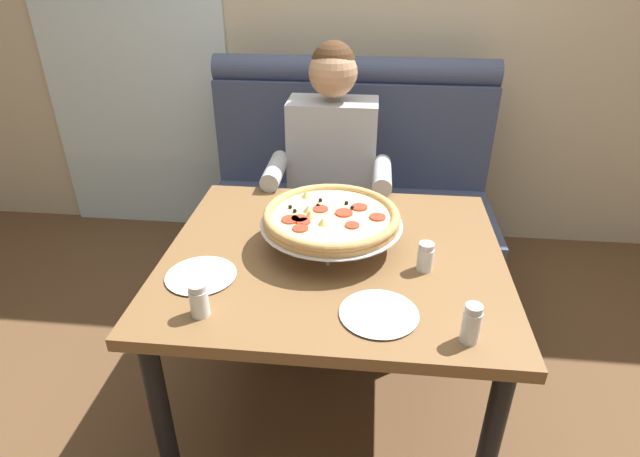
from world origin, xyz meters
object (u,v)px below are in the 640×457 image
plate_near_left (379,312)px  patio_chair (172,118)px  booth_bench (348,210)px  dining_table (333,275)px  shaker_pepper_flakes (199,302)px  shaker_parmesan (471,326)px  diner_main (330,175)px  pizza (331,217)px  plate_near_right (201,274)px  shaker_oregano (425,259)px

plate_near_left → patio_chair: size_ratio=0.26×
booth_bench → patio_chair: size_ratio=1.68×
dining_table → plate_near_left: (0.15, -0.31, 0.10)m
shaker_pepper_flakes → plate_near_left: 0.50m
dining_table → shaker_parmesan: shaker_parmesan is taller
booth_bench → diner_main: size_ratio=1.14×
diner_main → pizza: diner_main is taller
dining_table → patio_chair: (-1.32, 2.03, -0.12)m
diner_main → booth_bench: bearing=74.9°
shaker_pepper_flakes → plate_near_left: shaker_pepper_flakes is taller
booth_bench → shaker_pepper_flakes: booth_bench is taller
shaker_parmesan → plate_near_right: 0.81m
diner_main → shaker_oregano: size_ratio=13.40×
dining_table → shaker_pepper_flakes: (-0.34, -0.36, 0.13)m
dining_table → shaker_oregano: bearing=-12.9°
dining_table → pizza: bearing=105.4°
shaker_pepper_flakes → patio_chair: bearing=112.4°
pizza → plate_near_left: bearing=-65.4°
shaker_parmesan → shaker_pepper_flakes: shaker_parmesan is taller
dining_table → shaker_oregano: (0.29, -0.07, 0.13)m
plate_near_right → patio_chair: size_ratio=0.26×
dining_table → shaker_pepper_flakes: shaker_pepper_flakes is taller
booth_bench → plate_near_right: bearing=-109.2°
booth_bench → dining_table: size_ratio=1.30×
plate_near_right → shaker_oregano: bearing=9.3°
pizza → plate_near_left: 0.41m
dining_table → patio_chair: size_ratio=1.30×
shaker_parmesan → plate_near_right: size_ratio=0.51×
pizza → diner_main: bearing=95.2°
pizza → patio_chair: size_ratio=0.55×
plate_near_right → pizza: bearing=31.1°
shaker_parmesan → patio_chair: size_ratio=0.13×
shaker_pepper_flakes → shaker_oregano: size_ratio=1.06×
shaker_parmesan → shaker_oregano: size_ratio=1.18×
pizza → shaker_pepper_flakes: bearing=-128.6°
plate_near_right → dining_table: bearing=24.4°
shaker_parmesan → diner_main: bearing=112.8°
booth_bench → patio_chair: 1.71m
booth_bench → shaker_parmesan: size_ratio=12.84×
dining_table → diner_main: (-0.07, 0.69, 0.07)m
shaker_parmesan → plate_near_left: (-0.23, 0.08, -0.04)m
shaker_oregano → patio_chair: size_ratio=0.11×
booth_bench → dining_table: booth_bench is taller
plate_near_left → patio_chair: bearing=122.3°
dining_table → pizza: size_ratio=2.35×
booth_bench → shaker_parmesan: bearing=-74.1°
booth_bench → plate_near_right: (-0.40, -1.14, 0.34)m
diner_main → patio_chair: diner_main is taller
diner_main → shaker_pepper_flakes: bearing=-104.4°
shaker_pepper_flakes → diner_main: bearing=75.6°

